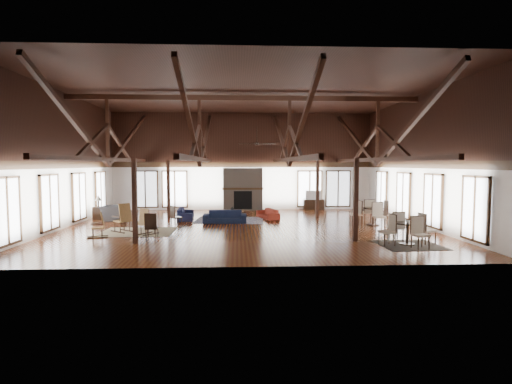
{
  "coord_description": "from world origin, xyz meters",
  "views": [
    {
      "loc": [
        -0.33,
        -17.87,
        2.84
      ],
      "look_at": [
        0.55,
        1.0,
        1.52
      ],
      "focal_mm": 28.0,
      "sensor_mm": 36.0,
      "label": 1
    }
  ],
  "objects_px": {
    "cafe_table_far": "(373,213)",
    "tv_console": "(313,205)",
    "sofa_navy_left": "(186,214)",
    "sofa_navy_front": "(225,217)",
    "coffee_table": "(231,211)",
    "sofa_orange": "(268,214)",
    "armchair": "(113,213)",
    "cafe_table_near": "(407,229)"
  },
  "relations": [
    {
      "from": "sofa_navy_front",
      "to": "cafe_table_far",
      "type": "height_order",
      "value": "cafe_table_far"
    },
    {
      "from": "sofa_orange",
      "to": "armchair",
      "type": "height_order",
      "value": "armchair"
    },
    {
      "from": "coffee_table",
      "to": "armchair",
      "type": "xyz_separation_m",
      "value": [
        -5.95,
        0.14,
        -0.07
      ]
    },
    {
      "from": "sofa_navy_left",
      "to": "sofa_orange",
      "type": "distance_m",
      "value": 4.27
    },
    {
      "from": "sofa_navy_front",
      "to": "coffee_table",
      "type": "xyz_separation_m",
      "value": [
        0.26,
        1.04,
        0.14
      ]
    },
    {
      "from": "sofa_orange",
      "to": "cafe_table_near",
      "type": "bearing_deg",
      "value": 12.97
    },
    {
      "from": "sofa_navy_front",
      "to": "cafe_table_far",
      "type": "bearing_deg",
      "value": -6.97
    },
    {
      "from": "sofa_navy_left",
      "to": "tv_console",
      "type": "xyz_separation_m",
      "value": [
        7.42,
        4.06,
        0.03
      ]
    },
    {
      "from": "armchair",
      "to": "coffee_table",
      "type": "bearing_deg",
      "value": -89.78
    },
    {
      "from": "sofa_orange",
      "to": "tv_console",
      "type": "xyz_separation_m",
      "value": [
        3.16,
        3.88,
        0.07
      ]
    },
    {
      "from": "sofa_orange",
      "to": "tv_console",
      "type": "relative_size",
      "value": 1.34
    },
    {
      "from": "sofa_orange",
      "to": "cafe_table_far",
      "type": "distance_m",
      "value": 5.39
    },
    {
      "from": "coffee_table",
      "to": "armchair",
      "type": "bearing_deg",
      "value": -172.99
    },
    {
      "from": "sofa_orange",
      "to": "armchair",
      "type": "distance_m",
      "value": 7.9
    },
    {
      "from": "sofa_navy_front",
      "to": "cafe_table_far",
      "type": "relative_size",
      "value": 0.96
    },
    {
      "from": "tv_console",
      "to": "armchair",
      "type": "bearing_deg",
      "value": -158.98
    },
    {
      "from": "sofa_navy_front",
      "to": "sofa_orange",
      "type": "distance_m",
      "value": 2.69
    },
    {
      "from": "sofa_navy_front",
      "to": "tv_console",
      "type": "xyz_separation_m",
      "value": [
        5.35,
        5.43,
        0.01
      ]
    },
    {
      "from": "sofa_orange",
      "to": "cafe_table_far",
      "type": "bearing_deg",
      "value": 42.61
    },
    {
      "from": "sofa_navy_front",
      "to": "coffee_table",
      "type": "relative_size",
      "value": 1.51
    },
    {
      "from": "sofa_orange",
      "to": "coffee_table",
      "type": "bearing_deg",
      "value": -94.43
    },
    {
      "from": "armchair",
      "to": "cafe_table_far",
      "type": "distance_m",
      "value": 12.81
    },
    {
      "from": "sofa_orange",
      "to": "cafe_table_far",
      "type": "relative_size",
      "value": 0.78
    },
    {
      "from": "sofa_navy_front",
      "to": "tv_console",
      "type": "relative_size",
      "value": 1.65
    },
    {
      "from": "sofa_orange",
      "to": "tv_console",
      "type": "distance_m",
      "value": 5.0
    },
    {
      "from": "cafe_table_near",
      "to": "tv_console",
      "type": "distance_m",
      "value": 11.02
    },
    {
      "from": "cafe_table_far",
      "to": "tv_console",
      "type": "xyz_separation_m",
      "value": [
        -1.57,
        6.44,
        -0.25
      ]
    },
    {
      "from": "sofa_navy_front",
      "to": "tv_console",
      "type": "height_order",
      "value": "tv_console"
    },
    {
      "from": "cafe_table_far",
      "to": "sofa_navy_left",
      "type": "bearing_deg",
      "value": 165.13
    },
    {
      "from": "sofa_navy_left",
      "to": "tv_console",
      "type": "relative_size",
      "value": 1.54
    },
    {
      "from": "coffee_table",
      "to": "cafe_table_far",
      "type": "distance_m",
      "value": 6.98
    },
    {
      "from": "sofa_navy_front",
      "to": "cafe_table_far",
      "type": "distance_m",
      "value": 7.01
    },
    {
      "from": "sofa_navy_front",
      "to": "tv_console",
      "type": "bearing_deg",
      "value": 46.77
    },
    {
      "from": "sofa_navy_left",
      "to": "coffee_table",
      "type": "relative_size",
      "value": 1.41
    },
    {
      "from": "sofa_navy_front",
      "to": "armchair",
      "type": "relative_size",
      "value": 1.82
    },
    {
      "from": "sofa_navy_left",
      "to": "tv_console",
      "type": "height_order",
      "value": "tv_console"
    },
    {
      "from": "cafe_table_far",
      "to": "tv_console",
      "type": "bearing_deg",
      "value": 103.71
    },
    {
      "from": "sofa_navy_front",
      "to": "cafe_table_near",
      "type": "xyz_separation_m",
      "value": [
        6.6,
        -5.52,
        0.24
      ]
    },
    {
      "from": "cafe_table_far",
      "to": "tv_console",
      "type": "relative_size",
      "value": 1.72
    },
    {
      "from": "sofa_navy_left",
      "to": "cafe_table_far",
      "type": "relative_size",
      "value": 0.9
    },
    {
      "from": "sofa_navy_front",
      "to": "sofa_orange",
      "type": "height_order",
      "value": "sofa_navy_front"
    },
    {
      "from": "armchair",
      "to": "tv_console",
      "type": "xyz_separation_m",
      "value": [
        11.05,
        4.25,
        -0.06
      ]
    }
  ]
}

